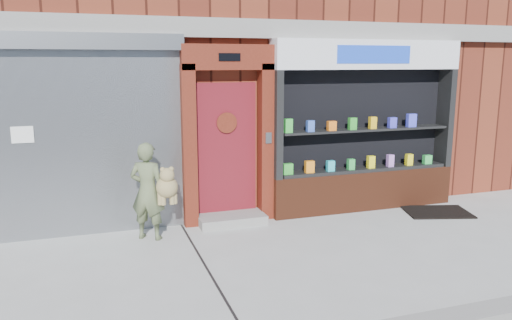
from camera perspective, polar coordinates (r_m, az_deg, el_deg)
name	(u,v)px	position (r m, az deg, el deg)	size (l,w,h in m)	color
ground	(317,255)	(7.07, 6.99, -10.74)	(80.00, 80.00, 0.00)	#9E9E99
building	(211,2)	(12.32, -5.17, 17.50)	(12.00, 8.16, 8.00)	#5A2014
shutter_bay	(81,124)	(7.89, -19.39, 3.91)	(3.10, 0.30, 3.04)	gray
red_door_bay	(228,135)	(8.13, -3.22, 2.87)	(1.52, 0.58, 2.90)	#4E170D
pharmacy_bay	(364,134)	(9.08, 12.26, 2.96)	(3.50, 0.41, 3.00)	#5A2715
woman	(150,190)	(7.57, -11.97, -3.41)	(0.75, 0.60, 1.48)	#596442
doormat	(437,212)	(9.45, 19.98, -5.60)	(1.10, 0.77, 0.03)	black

